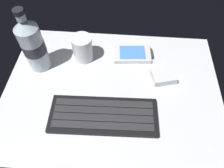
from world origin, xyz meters
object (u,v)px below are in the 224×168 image
Objects in this scene: handheld_device at (133,54)px; juice_cup at (83,49)px; keyboard at (103,115)px; water_bottle at (33,45)px; charger_block at (163,76)px.

handheld_device is 1.56× the size of juice_cup.
handheld_device is 16.49cm from juice_cup.
keyboard is 28.75cm from water_bottle.
juice_cup reaches higher than handheld_device.
charger_block is at bearing -3.54° from water_bottle.
water_bottle is (-21.91, 16.70, 8.20)cm from keyboard.
keyboard is at bearing -139.71° from charger_block.
handheld_device is 0.64× the size of water_bottle.
handheld_device is at bearing 136.74° from charger_block.
keyboard is 24.38cm from handheld_device.
water_bottle is (-13.27, -4.32, 5.10)cm from juice_cup.
juice_cup is (-16.03, -2.22, 3.18)cm from handheld_device.
juice_cup is 14.86cm from water_bottle.
charger_block is at bearing -43.26° from handheld_device.
keyboard is 22.94cm from juice_cup.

